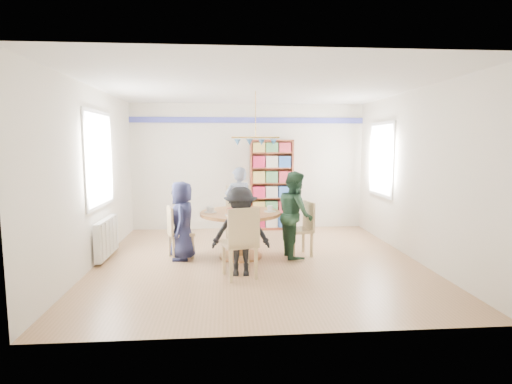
{
  "coord_description": "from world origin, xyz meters",
  "views": [
    {
      "loc": [
        -0.51,
        -6.14,
        1.83
      ],
      "look_at": [
        0.0,
        0.4,
        1.05
      ],
      "focal_mm": 28.0,
      "sensor_mm": 36.0,
      "label": 1
    }
  ],
  "objects": [
    {
      "name": "tableware",
      "position": [
        -0.29,
        0.24,
        0.82
      ],
      "size": [
        1.16,
        1.16,
        0.31
      ],
      "color": "white",
      "rests_on": "dining_table"
    },
    {
      "name": "room_shell",
      "position": [
        -0.26,
        0.87,
        1.65
      ],
      "size": [
        5.0,
        5.0,
        5.0
      ],
      "color": "white",
      "rests_on": "ground"
    },
    {
      "name": "chair_near",
      "position": [
        -0.3,
        -0.84,
        0.55
      ],
      "size": [
        0.54,
        0.54,
        1.0
      ],
      "color": "#D1B281",
      "rests_on": "ground"
    },
    {
      "name": "bookshelf",
      "position": [
        0.49,
        2.34,
        0.95
      ],
      "size": [
        0.92,
        0.28,
        1.94
      ],
      "color": "brown",
      "rests_on": "ground"
    },
    {
      "name": "radiator",
      "position": [
        -2.42,
        0.3,
        0.35
      ],
      "size": [
        0.12,
        1.0,
        0.6
      ],
      "color": "silver",
      "rests_on": "ground"
    },
    {
      "name": "chair_left",
      "position": [
        -1.3,
        0.23,
        0.47
      ],
      "size": [
        0.47,
        0.47,
        0.85
      ],
      "color": "#D1B281",
      "rests_on": "ground"
    },
    {
      "name": "ground",
      "position": [
        0.0,
        0.0,
        0.0
      ],
      "size": [
        5.0,
        5.0,
        0.0
      ],
      "primitive_type": "plane",
      "color": "#A57B57"
    },
    {
      "name": "dining_table",
      "position": [
        -0.27,
        0.22,
        0.56
      ],
      "size": [
        1.3,
        1.3,
        0.75
      ],
      "color": "olive",
      "rests_on": "ground"
    },
    {
      "name": "person_right",
      "position": [
        0.62,
        0.2,
        0.7
      ],
      "size": [
        0.59,
        0.73,
        1.41
      ],
      "primitive_type": "imported",
      "rotation": [
        0.0,
        0.0,
        1.66
      ],
      "color": "#183120",
      "rests_on": "ground"
    },
    {
      "name": "chair_right",
      "position": [
        0.77,
        0.26,
        0.49
      ],
      "size": [
        0.48,
        0.48,
        0.9
      ],
      "color": "#D1B281",
      "rests_on": "ground"
    },
    {
      "name": "person_near",
      "position": [
        -0.3,
        -0.68,
        0.63
      ],
      "size": [
        0.83,
        0.5,
        1.25
      ],
      "primitive_type": "imported",
      "rotation": [
        0.0,
        0.0,
        -0.05
      ],
      "color": "black",
      "rests_on": "ground"
    },
    {
      "name": "chair_far",
      "position": [
        -0.27,
        1.25,
        0.58
      ],
      "size": [
        0.5,
        0.5,
        1.06
      ],
      "color": "#D1B281",
      "rests_on": "ground"
    },
    {
      "name": "person_far",
      "position": [
        -0.27,
        1.15,
        0.71
      ],
      "size": [
        0.6,
        0.49,
        1.42
      ],
      "primitive_type": "imported",
      "rotation": [
        0.0,
        0.0,
        3.47
      ],
      "color": "gray",
      "rests_on": "ground"
    },
    {
      "name": "person_left",
      "position": [
        -1.2,
        0.19,
        0.63
      ],
      "size": [
        0.42,
        0.63,
        1.26
      ],
      "primitive_type": "imported",
      "rotation": [
        0.0,
        0.0,
        -1.54
      ],
      "color": "#1C1F3E",
      "rests_on": "ground"
    }
  ]
}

